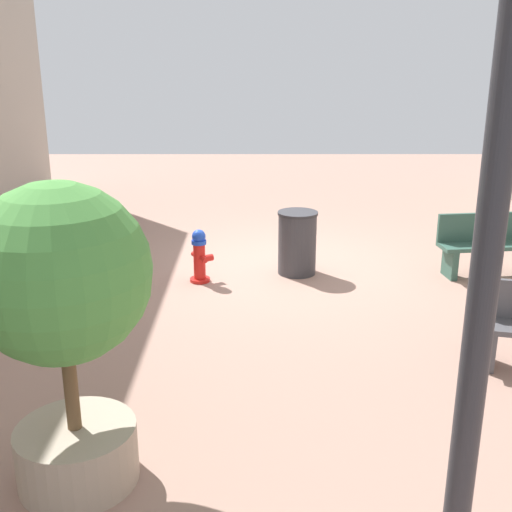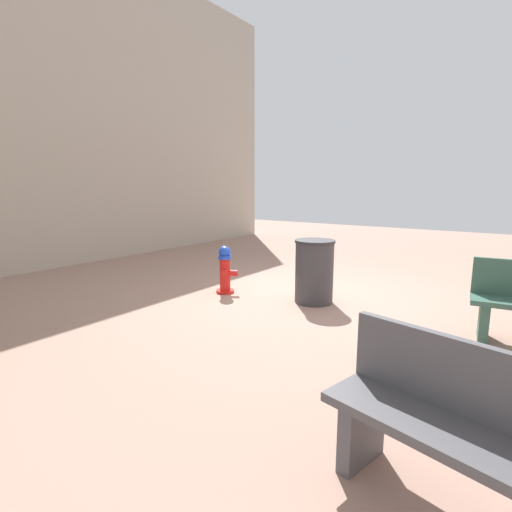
{
  "view_description": "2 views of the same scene",
  "coord_description": "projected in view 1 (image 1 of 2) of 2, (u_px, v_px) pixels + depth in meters",
  "views": [
    {
      "loc": [
        0.39,
        9.68,
        3.3
      ],
      "look_at": [
        0.37,
        1.46,
        0.65
      ],
      "focal_mm": 44.54,
      "sensor_mm": 36.0,
      "label": 1
    },
    {
      "loc": [
        -2.94,
        5.66,
        1.79
      ],
      "look_at": [
        0.09,
        1.38,
        0.85
      ],
      "focal_mm": 27.44,
      "sensor_mm": 36.0,
      "label": 2
    }
  ],
  "objects": [
    {
      "name": "ground_plane",
      "position": [
        279.0,
        266.0,
        10.23
      ],
      "size": [
        23.4,
        23.4,
        0.0
      ],
      "primitive_type": "plane",
      "color": "#9E7A6B"
    },
    {
      "name": "fire_hydrant",
      "position": [
        200.0,
        256.0,
        9.44
      ],
      "size": [
        0.36,
        0.38,
        0.81
      ],
      "color": "red",
      "rests_on": "ground_plane"
    },
    {
      "name": "bench_near",
      "position": [
        490.0,
        243.0,
        9.73
      ],
      "size": [
        1.65,
        0.64,
        0.95
      ],
      "color": "#33594C",
      "rests_on": "ground_plane"
    },
    {
      "name": "planter_tree",
      "position": [
        62.0,
        303.0,
        4.67
      ],
      "size": [
        1.35,
        1.35,
        2.45
      ],
      "color": "tan",
      "rests_on": "ground_plane"
    },
    {
      "name": "street_lamp",
      "position": [
        488.0,
        248.0,
        2.87
      ],
      "size": [
        0.36,
        0.36,
        3.97
      ],
      "color": "#2D2D33",
      "rests_on": "ground_plane"
    },
    {
      "name": "trash_bin",
      "position": [
        297.0,
        243.0,
        9.78
      ],
      "size": [
        0.62,
        0.62,
        0.98
      ],
      "color": "#38383D",
      "rests_on": "ground_plane"
    }
  ]
}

